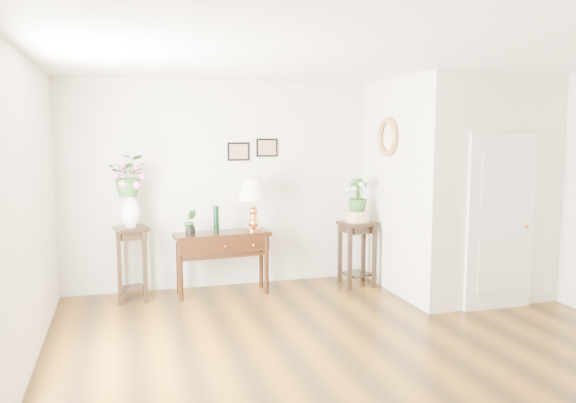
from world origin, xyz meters
name	(u,v)px	position (x,y,z in m)	size (l,w,h in m)	color
floor	(363,351)	(0.00, 0.00, 0.00)	(6.00, 5.50, 0.02)	brown
ceiling	(368,55)	(0.00, 0.00, 2.80)	(6.00, 5.50, 0.02)	white
wall_back	(284,183)	(0.00, 2.75, 1.40)	(6.00, 0.02, 2.80)	silver
wall_left	(16,222)	(-3.00, 0.00, 1.40)	(0.02, 5.50, 2.80)	silver
partition	(454,185)	(2.10, 1.77, 1.40)	(1.80, 1.95, 2.80)	silver
door	(500,222)	(2.10, 0.78, 1.05)	(0.90, 0.05, 2.10)	silver
art_print_left	(238,152)	(-0.65, 2.73, 1.85)	(0.30, 0.02, 0.25)	black
art_print_right	(267,148)	(-0.25, 2.73, 1.90)	(0.30, 0.02, 0.25)	black
wall_ornament	(387,137)	(1.16, 1.90, 2.05)	(0.51, 0.51, 0.07)	gold
console_table	(223,263)	(-0.96, 2.32, 0.41)	(1.23, 0.41, 0.82)	black
table_lamp	(253,204)	(-0.54, 2.32, 1.17)	(0.40, 0.40, 0.71)	gold
green_vase	(216,220)	(-1.04, 2.32, 0.99)	(0.07, 0.07, 0.35)	black
potted_plant	(190,222)	(-1.37, 2.32, 0.97)	(0.16, 0.13, 0.30)	#2B5D24
plant_stand_a	(132,264)	(-2.10, 2.36, 0.47)	(0.37, 0.37, 0.94)	black
porcelain_vase	(130,209)	(-2.10, 2.36, 1.17)	(0.25, 0.25, 0.43)	white
lily_arrangement	(129,173)	(-2.10, 2.36, 1.61)	(0.47, 0.41, 0.52)	#2B5D24
plant_stand_b	(357,253)	(0.90, 2.23, 0.45)	(0.42, 0.42, 0.89)	black
ceramic_bowl	(357,216)	(0.90, 2.23, 0.97)	(0.34, 0.34, 0.15)	beige
narcissus	(358,196)	(0.90, 2.23, 1.25)	(0.27, 0.27, 0.48)	#2B5D24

